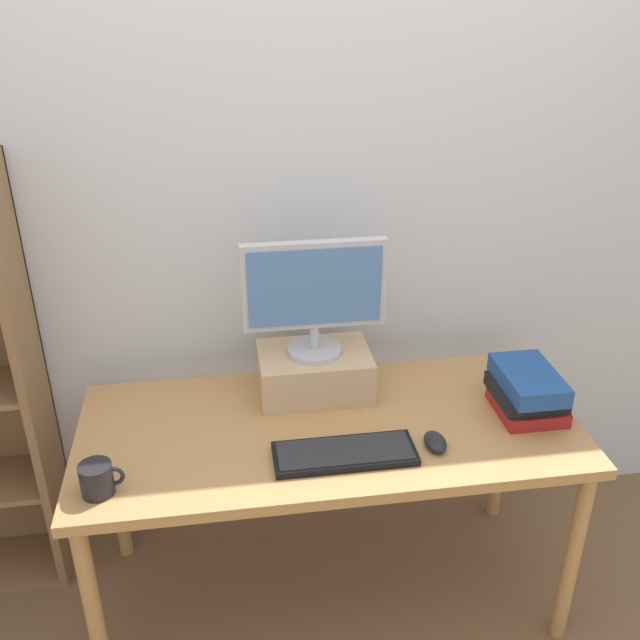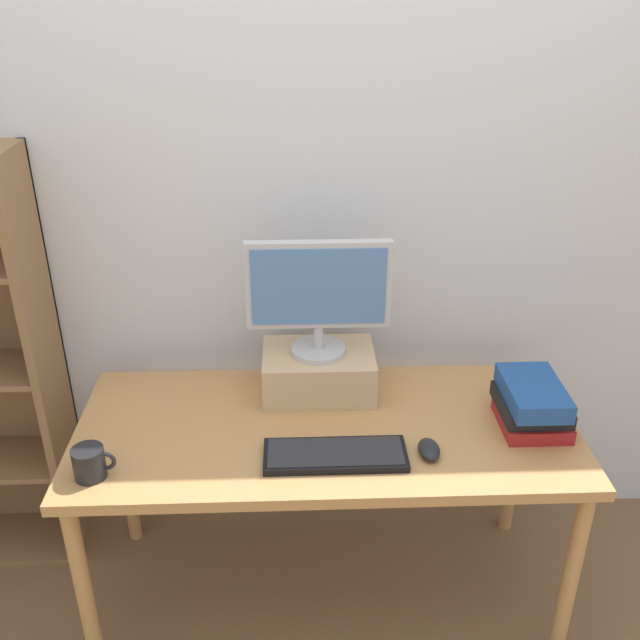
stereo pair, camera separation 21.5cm
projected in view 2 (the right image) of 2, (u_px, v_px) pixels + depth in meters
The scene contains 9 objects.
ground_plane at pixel (325, 590), 2.55m from camera, with size 12.00×12.00×0.00m, color brown.
back_wall at pixel (320, 199), 2.39m from camera, with size 7.00×0.08×2.60m.
desk at pixel (326, 443), 2.26m from camera, with size 1.56×0.69×0.72m.
riser_box at pixel (319, 372), 2.38m from camera, with size 0.37×0.25×0.15m.
computer_monitor at pixel (319, 293), 2.24m from camera, with size 0.46×0.18×0.39m.
keyboard at pixel (335, 455), 2.08m from camera, with size 0.42×0.15×0.02m.
computer_mouse at pixel (429, 449), 2.09m from camera, with size 0.06×0.10×0.04m.
book_stack at pixel (532, 404), 2.20m from camera, with size 0.20×0.27×0.15m.
coffee_mug at pixel (90, 463), 1.99m from camera, with size 0.12×0.09×0.09m.
Camera 2 is at (-0.09, -1.84, 2.02)m, focal length 40.00 mm.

